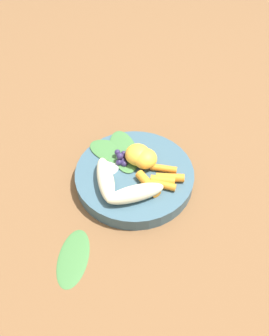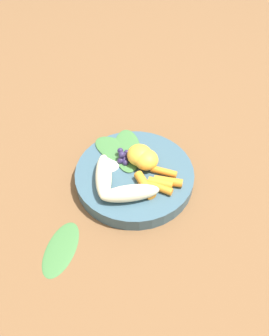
{
  "view_description": "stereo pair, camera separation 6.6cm",
  "coord_description": "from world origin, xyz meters",
  "px_view_note": "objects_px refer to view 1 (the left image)",
  "views": [
    {
      "loc": [
        -0.46,
        0.01,
        0.56
      ],
      "look_at": [
        0.0,
        0.0,
        0.04
      ],
      "focal_mm": 35.02,
      "sensor_mm": 36.0,
      "label": 1
    },
    {
      "loc": [
        -0.46,
        -0.06,
        0.56
      ],
      "look_at": [
        0.0,
        0.0,
        0.04
      ],
      "focal_mm": 35.02,
      "sensor_mm": 36.0,
      "label": 2
    }
  ],
  "objects_px": {
    "bowl": "(134,176)",
    "kale_leaf_stray": "(73,257)",
    "banana_peeled_right": "(106,179)",
    "banana_peeled_left": "(133,194)",
    "orange_segment_near": "(138,155)"
  },
  "relations": [
    {
      "from": "banana_peeled_left",
      "to": "banana_peeled_right",
      "type": "relative_size",
      "value": 1.0
    },
    {
      "from": "orange_segment_near",
      "to": "kale_leaf_stray",
      "type": "bearing_deg",
      "value": 149.73
    },
    {
      "from": "bowl",
      "to": "banana_peeled_right",
      "type": "distance_m",
      "value": 0.08
    },
    {
      "from": "bowl",
      "to": "kale_leaf_stray",
      "type": "distance_m",
      "value": 0.22
    },
    {
      "from": "bowl",
      "to": "kale_leaf_stray",
      "type": "relative_size",
      "value": 2.15
    },
    {
      "from": "banana_peeled_left",
      "to": "orange_segment_near",
      "type": "height_order",
      "value": "orange_segment_near"
    },
    {
      "from": "kale_leaf_stray",
      "to": "banana_peeled_right",
      "type": "bearing_deg",
      "value": 165.79
    },
    {
      "from": "banana_peeled_right",
      "to": "orange_segment_near",
      "type": "relative_size",
      "value": 2.15
    },
    {
      "from": "bowl",
      "to": "banana_peeled_right",
      "type": "xyz_separation_m",
      "value": [
        -0.04,
        0.06,
        0.03
      ]
    },
    {
      "from": "banana_peeled_right",
      "to": "bowl",
      "type": "bearing_deg",
      "value": 110.22
    },
    {
      "from": "orange_segment_near",
      "to": "banana_peeled_right",
      "type": "bearing_deg",
      "value": 134.09
    },
    {
      "from": "bowl",
      "to": "kale_leaf_stray",
      "type": "height_order",
      "value": "bowl"
    },
    {
      "from": "banana_peeled_right",
      "to": "orange_segment_near",
      "type": "height_order",
      "value": "orange_segment_near"
    },
    {
      "from": "bowl",
      "to": "banana_peeled_right",
      "type": "relative_size",
      "value": 2.17
    },
    {
      "from": "banana_peeled_right",
      "to": "orange_segment_near",
      "type": "xyz_separation_m",
      "value": [
        0.06,
        -0.07,
        0.0
      ]
    }
  ]
}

